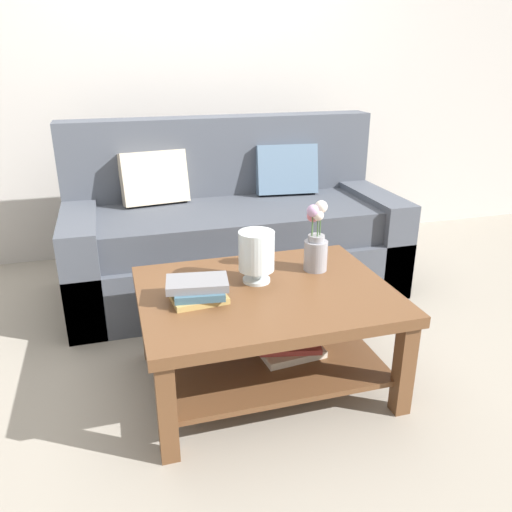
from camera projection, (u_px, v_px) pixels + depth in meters
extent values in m
plane|color=gray|center=(252.00, 346.00, 2.69)|extent=(10.00, 10.00, 0.00)
cube|color=#BCB7B2|center=(189.00, 66.00, 3.66)|extent=(6.40, 0.12, 2.70)
cube|color=#474C56|center=(236.00, 263.00, 3.28)|extent=(2.04, 0.90, 0.36)
cube|color=#40444E|center=(236.00, 223.00, 3.15)|extent=(1.80, 0.74, 0.20)
cube|color=#474C56|center=(222.00, 170.00, 3.40)|extent=(2.04, 0.20, 0.70)
cube|color=#474C56|center=(84.00, 261.00, 3.00)|extent=(0.20, 0.90, 0.60)
cube|color=#474C56|center=(366.00, 232.00, 3.48)|extent=(0.20, 0.90, 0.60)
cube|color=beige|center=(154.00, 178.00, 3.15)|extent=(0.42, 0.24, 0.34)
cube|color=slate|center=(286.00, 170.00, 3.37)|extent=(0.42, 0.22, 0.34)
cube|color=brown|center=(266.00, 295.00, 2.24)|extent=(1.09, 0.84, 0.05)
cube|color=brown|center=(167.00, 412.00, 1.87)|extent=(0.07, 0.07, 0.43)
cube|color=brown|center=(404.00, 369.00, 2.13)|extent=(0.07, 0.07, 0.43)
cube|color=brown|center=(149.00, 319.00, 2.52)|extent=(0.07, 0.07, 0.43)
cube|color=brown|center=(331.00, 294.00, 2.78)|extent=(0.07, 0.07, 0.43)
cube|color=brown|center=(265.00, 355.00, 2.35)|extent=(0.97, 0.72, 0.02)
cube|color=beige|center=(290.00, 350.00, 2.34)|extent=(0.30, 0.23, 0.03)
cube|color=#993833|center=(289.00, 342.00, 2.35)|extent=(0.32, 0.26, 0.03)
cube|color=tan|center=(198.00, 296.00, 2.14)|extent=(0.24, 0.21, 0.03)
cube|color=#3D6075|center=(199.00, 292.00, 2.11)|extent=(0.22, 0.19, 0.03)
cube|color=slate|center=(197.00, 283.00, 2.11)|extent=(0.27, 0.19, 0.03)
cylinder|color=silver|center=(256.00, 280.00, 2.30)|extent=(0.12, 0.12, 0.02)
cylinder|color=silver|center=(256.00, 274.00, 2.29)|extent=(0.04, 0.04, 0.04)
cylinder|color=silver|center=(256.00, 251.00, 2.25)|extent=(0.16, 0.16, 0.18)
sphere|color=#3D6075|center=(251.00, 258.00, 2.26)|extent=(0.05, 0.05, 0.05)
sphere|color=#51704C|center=(261.00, 256.00, 2.28)|extent=(0.05, 0.05, 0.05)
cylinder|color=gray|center=(316.00, 256.00, 2.41)|extent=(0.11, 0.11, 0.14)
cylinder|color=gray|center=(316.00, 238.00, 2.37)|extent=(0.08, 0.08, 0.03)
cylinder|color=#426638|center=(320.00, 223.00, 2.35)|extent=(0.01, 0.01, 0.12)
sphere|color=silver|center=(321.00, 207.00, 2.32)|extent=(0.06, 0.06, 0.06)
cylinder|color=#426638|center=(313.00, 226.00, 2.38)|extent=(0.01, 0.01, 0.07)
sphere|color=#C66B7A|center=(313.00, 216.00, 2.36)|extent=(0.06, 0.06, 0.06)
cylinder|color=#426638|center=(312.00, 225.00, 2.34)|extent=(0.01, 0.01, 0.10)
sphere|color=#B28CB7|center=(313.00, 211.00, 2.31)|extent=(0.06, 0.06, 0.06)
cylinder|color=#426638|center=(318.00, 227.00, 2.34)|extent=(0.01, 0.01, 0.09)
sphere|color=silver|center=(318.00, 215.00, 2.32)|extent=(0.05, 0.05, 0.05)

